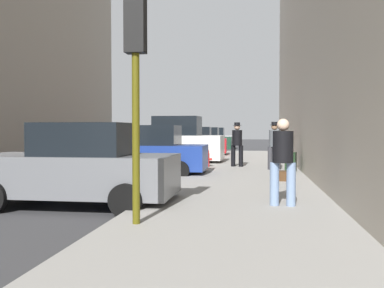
# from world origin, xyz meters

# --- Properties ---
(ground_plane) EXTENTS (120.00, 120.00, 0.00)m
(ground_plane) POSITION_xyz_m (0.00, 0.00, 0.00)
(ground_plane) COLOR #38383A
(sidewalk) EXTENTS (4.00, 40.00, 0.15)m
(sidewalk) POSITION_xyz_m (6.00, 0.00, 0.07)
(sidewalk) COLOR gray
(sidewalk) RESTS_ON ground_plane
(parked_gray_coupe) EXTENTS (4.20, 2.07, 1.79)m
(parked_gray_coupe) POSITION_xyz_m (2.65, -1.41, 0.85)
(parked_gray_coupe) COLOR slate
(parked_gray_coupe) RESTS_ON ground_plane
(parked_blue_sedan) EXTENTS (4.21, 2.08, 1.79)m
(parked_blue_sedan) POSITION_xyz_m (2.65, 4.37, 0.85)
(parked_blue_sedan) COLOR navy
(parked_blue_sedan) RESTS_ON ground_plane
(parked_white_van) EXTENTS (4.66, 2.18, 2.25)m
(parked_white_van) POSITION_xyz_m (2.65, 9.45, 1.03)
(parked_white_van) COLOR silver
(parked_white_van) RESTS_ON ground_plane
(parked_red_hatchback) EXTENTS (4.26, 2.17, 1.79)m
(parked_red_hatchback) POSITION_xyz_m (2.65, 15.17, 0.85)
(parked_red_hatchback) COLOR #B2191E
(parked_red_hatchback) RESTS_ON ground_plane
(parked_dark_green_sedan) EXTENTS (4.21, 2.08, 1.79)m
(parked_dark_green_sedan) POSITION_xyz_m (2.65, 20.65, 0.85)
(parked_dark_green_sedan) COLOR #193828
(parked_dark_green_sedan) RESTS_ON ground_plane
(parked_silver_sedan) EXTENTS (4.22, 2.10, 1.79)m
(parked_silver_sedan) POSITION_xyz_m (2.65, 26.11, 0.85)
(parked_silver_sedan) COLOR #B7BABF
(parked_silver_sedan) RESTS_ON ground_plane
(fire_hydrant) EXTENTS (0.42, 0.22, 0.70)m
(fire_hydrant) POSITION_xyz_m (4.45, 6.98, 0.50)
(fire_hydrant) COLOR red
(fire_hydrant) RESTS_ON sidewalk
(traffic_light) EXTENTS (0.32, 0.32, 3.60)m
(traffic_light) POSITION_xyz_m (4.50, -3.48, 2.76)
(traffic_light) COLOR #514C0F
(traffic_light) RESTS_ON sidewalk
(pedestrian_with_beanie) EXTENTS (0.53, 0.50, 1.78)m
(pedestrian_with_beanie) POSITION_xyz_m (7.08, 6.13, 1.14)
(pedestrian_with_beanie) COLOR #333338
(pedestrian_with_beanie) RESTS_ON sidewalk
(pedestrian_with_fedora) EXTENTS (0.53, 0.48, 1.78)m
(pedestrian_with_fedora) POSITION_xyz_m (5.65, 7.22, 1.14)
(pedestrian_with_fedora) COLOR black
(pedestrian_with_fedora) RESTS_ON sidewalk
(pedestrian_in_jeans) EXTENTS (0.51, 0.42, 1.71)m
(pedestrian_in_jeans) POSITION_xyz_m (6.91, -1.52, 1.10)
(pedestrian_in_jeans) COLOR #728CB2
(pedestrian_in_jeans) RESTS_ON sidewalk
(rolling_suitcase) EXTENTS (0.46, 0.62, 1.04)m
(rolling_suitcase) POSITION_xyz_m (7.63, 5.48, 0.49)
(rolling_suitcase) COLOR black
(rolling_suitcase) RESTS_ON sidewalk
(duffel_bag) EXTENTS (0.32, 0.44, 0.28)m
(duffel_bag) POSITION_xyz_m (7.14, 2.67, 0.29)
(duffel_bag) COLOR #472D19
(duffel_bag) RESTS_ON sidewalk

